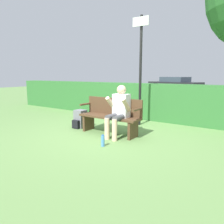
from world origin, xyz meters
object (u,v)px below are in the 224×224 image
Objects in this scene: park_bench at (111,115)px; backpack at (80,119)px; signpost at (140,65)px; water_bottle at (103,141)px; person_seated at (119,109)px; parked_car at (175,84)px.

park_bench reaches higher than backpack.
park_bench is 0.53× the size of signpost.
water_bottle is 0.08× the size of signpost.
person_seated is 0.92m from water_bottle.
person_seated is at bearing -60.83° from parked_car.
person_seated is 1.37m from backpack.
parked_car reaches higher than water_bottle.
park_bench reaches higher than water_bottle.
park_bench is 0.32× the size of parked_car.
signpost reaches higher than parked_car.
parked_car is (-3.48, 14.36, 0.15)m from park_bench.
water_bottle is 0.05× the size of parked_car.
park_bench is 0.38m from person_seated.
park_bench is 1.02m from backpack.
person_seated is 0.25× the size of parked_car.
person_seated reaches higher than park_bench.
signpost is at bearing 46.02° from backpack.
backpack is at bearing 174.25° from person_seated.
backpack is at bearing 179.33° from park_bench.
signpost reaches higher than backpack.
backpack is at bearing -133.98° from signpost.
person_seated is 2.47× the size of backpack.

